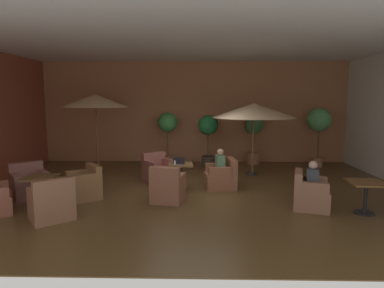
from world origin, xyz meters
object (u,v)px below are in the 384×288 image
Objects in this scene: cafe_table_front_left at (181,170)px; patron_by_window at (312,177)px; cafe_table_front_right at (40,184)px; potted_tree_mid_right at (208,132)px; potted_tree_left_corner at (168,127)px; open_laptop at (179,162)px; armchair_mid_center_east at (310,194)px; armchair_front_left_north at (158,171)px; armchair_front_right_south at (84,186)px; patio_umbrella_tall_red at (95,101)px; armchair_front_right_east at (52,204)px; patio_umbrella_center_beige at (254,111)px; cafe_table_mid_center at (366,190)px; iced_drink_cup at (175,162)px; armchair_front_right_west at (29,184)px; potted_tree_right_corner at (254,134)px; patron_blue_shirt at (220,163)px; armchair_front_left_east at (168,188)px; potted_tree_mid_left at (319,124)px; armchair_front_left_south at (222,177)px.

patron_by_window is (2.98, -1.49, 0.19)m from cafe_table_front_left.
potted_tree_mid_right is at bearing 49.32° from cafe_table_front_right.
open_laptop is (0.60, -3.10, -0.67)m from potted_tree_left_corner.
potted_tree_left_corner is (-3.59, 4.56, 1.09)m from armchair_mid_center_east.
armchair_front_left_north reaches higher than armchair_front_right_south.
patio_umbrella_tall_red is at bearing -163.85° from potted_tree_mid_right.
armchair_front_right_east is 0.55× the size of potted_tree_left_corner.
armchair_front_left_north is at bearing -162.90° from patio_umbrella_center_beige.
patio_umbrella_tall_red reaches higher than cafe_table_mid_center.
patio_umbrella_center_beige reaches higher than iced_drink_cup.
open_laptop reaches higher than armchair_mid_center_east.
potted_tree_left_corner is at bearing 100.87° from open_laptop.
cafe_table_front_left is 0.23m from open_laptop.
potted_tree_left_corner is at bearing 71.40° from armchair_front_right_east.
armchair_front_right_west is 7.60m from potted_tree_right_corner.
armchair_mid_center_east is 0.39m from patron_by_window.
armchair_front_left_north is at bearing 129.99° from cafe_table_front_left.
patron_blue_shirt is (-1.44, -3.39, -0.43)m from potted_tree_right_corner.
armchair_mid_center_east reaches higher than iced_drink_cup.
patio_umbrella_center_beige is 2.37m from patron_blue_shirt.
armchair_front_left_north is at bearing 147.64° from patron_by_window.
patron_blue_shirt is (-2.95, 1.95, 0.18)m from cafe_table_mid_center.
armchair_front_left_north is at bearing 127.60° from open_laptop.
potted_tree_mid_right is at bearing 75.69° from armchair_front_left_east.
armchair_front_left_north is 1.95m from patron_blue_shirt.
armchair_front_right_south is 0.48× the size of potted_tree_mid_left.
potted_tree_right_corner is (4.95, 5.85, 0.81)m from armchair_front_right_east.
open_laptop is at bearing -125.58° from potted_tree_right_corner.
cafe_table_mid_center is 0.40× the size of potted_tree_mid_right.
patron_by_window reaches higher than armchair_front_right_west.
armchair_front_left_south is at bearing 17.25° from armchair_front_right_south.
armchair_front_right_south is 0.54× the size of potted_tree_mid_right.
armchair_front_left_north is 1.55× the size of patron_blue_shirt.
iced_drink_cup is (-0.95, -3.05, -0.49)m from potted_tree_mid_right.
patron_by_window is (5.27, -0.60, 0.39)m from armchair_front_right_south.
armchair_front_left_east is 1.83m from armchair_front_left_south.
patron_by_window is at bearing -84.54° from potted_tree_right_corner.
iced_drink_cup is at bearing 44.44° from armchair_front_right_east.
cafe_table_front_left is 3.31m from armchair_mid_center_east.
potted_tree_left_corner is 3.46m from patron_blue_shirt.
cafe_table_mid_center is 1.17× the size of patron_by_window.
armchair_front_left_south is 1.24m from open_laptop.
armchair_front_left_north is 0.56× the size of potted_tree_mid_right.
armchair_mid_center_east is 8.57× the size of iced_drink_cup.
cafe_table_front_left is 0.39× the size of potted_tree_right_corner.
cafe_table_front_left is 6.29× the size of iced_drink_cup.
potted_tree_mid_right is (1.44, -0.09, -0.17)m from potted_tree_left_corner.
potted_tree_mid_left is at bearing 33.11° from cafe_table_front_left.
open_laptop is (2.79, -1.96, -1.59)m from patio_umbrella_tall_red.
armchair_front_left_east is 0.34× the size of patio_umbrella_tall_red.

